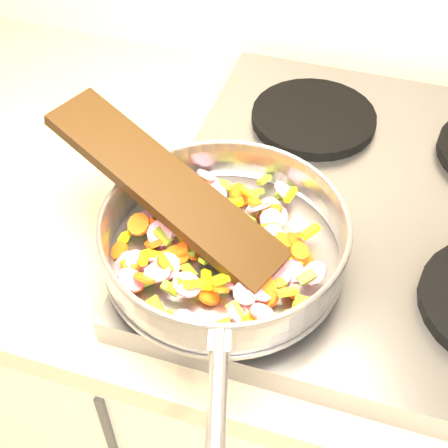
% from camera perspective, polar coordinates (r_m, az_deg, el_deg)
% --- Properties ---
extents(cooktop, '(0.60, 0.60, 0.04)m').
position_cam_1_polar(cooktop, '(0.88, 14.97, 1.05)').
color(cooktop, '#939399').
rests_on(cooktop, counter_top).
extents(grate_fl, '(0.19, 0.19, 0.02)m').
position_cam_1_polar(grate_fl, '(0.77, 3.88, -2.26)').
color(grate_fl, black).
rests_on(grate_fl, cooktop).
extents(grate_bl, '(0.19, 0.19, 0.02)m').
position_cam_1_polar(grate_bl, '(0.98, 8.19, 9.61)').
color(grate_bl, black).
rests_on(grate_bl, cooktop).
extents(saute_pan, '(0.34, 0.49, 0.06)m').
position_cam_1_polar(saute_pan, '(0.72, -0.00, -1.35)').
color(saute_pan, '#9E9EA5').
rests_on(saute_pan, grate_fl).
extents(vegetable_heap, '(0.26, 0.27, 0.05)m').
position_cam_1_polar(vegetable_heap, '(0.74, -0.27, -2.15)').
color(vegetable_heap, '#C51356').
rests_on(vegetable_heap, saute_pan).
extents(wooden_spatula, '(0.33, 0.18, 0.11)m').
position_cam_1_polar(wooden_spatula, '(0.74, -5.37, 3.46)').
color(wooden_spatula, black).
rests_on(wooden_spatula, saute_pan).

